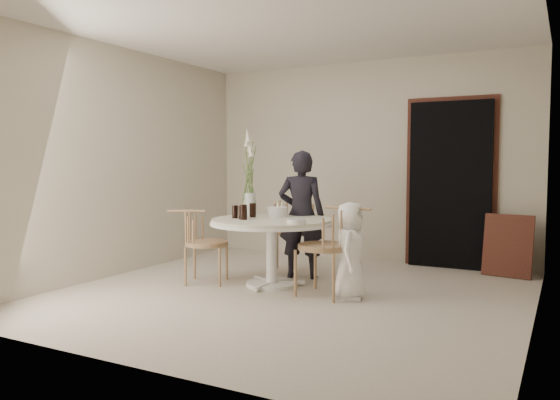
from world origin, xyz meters
The scene contains 18 objects.
ground centered at (0.00, 0.00, 0.00)m, with size 4.50×4.50×0.00m, color beige.
room_shell centered at (0.00, 0.00, 1.62)m, with size 4.50×4.50×4.50m.
doorway centered at (1.15, 2.19, 1.05)m, with size 1.00×0.10×2.10m, color black.
door_trim centered at (1.15, 2.23, 1.11)m, with size 1.12×0.03×2.22m, color brown.
table centered at (-0.35, 0.25, 0.62)m, with size 1.33×1.33×0.73m.
picture_frame centered at (1.87, 1.95, 0.37)m, with size 0.55×0.04×0.73m, color brown.
chair_far centered at (-0.52, 1.13, 0.61)m, with size 0.66×0.68×0.94m.
chair_right centered at (0.45, 0.10, 0.59)m, with size 0.57×0.53×0.91m.
chair_left centered at (-1.16, -0.01, 0.53)m, with size 0.59×0.57×0.82m.
girl centered at (-0.24, 0.77, 0.74)m, with size 0.54×0.35×1.47m, color black.
boy centered at (0.60, 0.10, 0.48)m, with size 0.47×0.30×0.95m, color white.
birthday_cake centered at (-0.41, 0.49, 0.78)m, with size 0.22×0.22×0.16m.
cola_tumbler_a centered at (-0.64, 0.10, 0.80)m, with size 0.07×0.07×0.14m, color black.
cola_tumbler_b centered at (-0.58, 0.04, 0.81)m, with size 0.08×0.08×0.16m, color black.
cola_tumbler_c centered at (-0.74, 0.13, 0.80)m, with size 0.07×0.07×0.14m, color black.
cola_tumbler_d centered at (-0.62, 0.30, 0.81)m, with size 0.07×0.07×0.16m, color black.
plate_stack centered at (0.10, -0.06, 0.75)m, with size 0.19×0.19×0.05m, color white.
flower_vase centered at (-0.81, 0.55, 1.15)m, with size 0.14×0.14×1.00m.
Camera 1 is at (2.47, -4.88, 1.34)m, focal length 35.00 mm.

